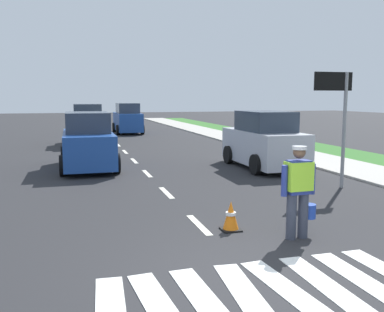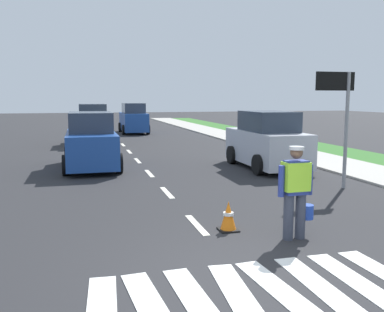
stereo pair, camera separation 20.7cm
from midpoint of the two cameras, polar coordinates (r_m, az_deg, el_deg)
name	(u,v)px [view 1 (the left image)]	position (r m, az deg, el deg)	size (l,w,h in m)	color
ground_plane	(112,139)	(26.43, -10.80, 2.19)	(96.00, 96.00, 0.00)	#28282B
sidewalk_right	(317,160)	(18.09, 15.96, -0.50)	(2.40, 72.00, 0.14)	#B2ADA3
grass_verge_right	(367,158)	(19.46, 21.99, -0.20)	(2.40, 72.00, 0.06)	#38722D
crosswalk_stripes	(265,290)	(5.93, 8.70, -17.28)	(4.44, 1.92, 0.01)	white
lane_center_line	(107,134)	(30.60, -11.49, 2.93)	(0.14, 46.40, 0.01)	silver
road_worker	(299,187)	(7.82, 13.34, -4.09)	(0.76, 0.39, 1.67)	#383D4C
lane_direction_sign	(338,102)	(12.40, 18.37, 6.90)	(1.16, 0.11, 3.20)	gray
traffic_cone_near	(231,216)	(8.23, 4.47, -7.97)	(0.36, 0.36, 0.57)	black
car_parked_curbside	(264,142)	(15.52, 9.15, 1.89)	(1.91, 4.09, 2.04)	silver
car_oncoming_lead	(88,143)	(15.64, -14.06, 1.74)	(1.93, 4.10, 2.00)	#1E4799
car_outgoing_far	(128,119)	(30.88, -8.77, 4.86)	(1.89, 4.34, 2.13)	#1E4799
car_oncoming_second	(88,126)	(23.85, -13.97, 3.94)	(1.86, 3.95, 2.17)	slate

